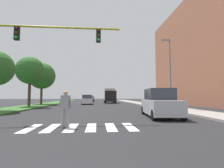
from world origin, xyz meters
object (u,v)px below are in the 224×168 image
at_px(suv_crossing, 160,103).
at_px(sedan_midblock, 87,100).
at_px(street_lamp_right, 169,67).
at_px(sedan_far_horizon, 91,98).
at_px(sedan_distant, 89,99).
at_px(truck_box_delivery, 110,95).
at_px(tree_far, 30,71).
at_px(traffic_light_gantry, 16,46).
at_px(tree_distant, 42,76).
at_px(pedestrian_performer, 65,107).

xyz_separation_m(suv_crossing, sedan_midblock, (-6.28, 19.22, -0.14)).
distance_m(street_lamp_right, sedan_far_horizon, 40.33).
relative_size(sedan_distant, sedan_far_horizon, 0.96).
bearing_deg(sedan_midblock, sedan_far_horizon, 90.02).
xyz_separation_m(sedan_distant, truck_box_delivery, (4.65, -5.42, 0.86)).
bearing_deg(sedan_far_horizon, tree_far, -101.54).
xyz_separation_m(traffic_light_gantry, sedan_midblock, (2.85, 20.73, -3.56)).
bearing_deg(suv_crossing, sedan_distant, 101.69).
bearing_deg(traffic_light_gantry, sedan_distant, 85.05).
bearing_deg(truck_box_delivery, street_lamp_right, -75.36).
relative_size(suv_crossing, truck_box_delivery, 0.77).
bearing_deg(tree_far, street_lamp_right, -17.84).
bearing_deg(suv_crossing, tree_distant, 127.83).
xyz_separation_m(tree_far, tree_distant, (-0.54, 6.45, 0.07)).
distance_m(street_lamp_right, sedan_distant, 26.88).
distance_m(pedestrian_performer, sedan_distant, 34.26).
bearing_deg(sedan_midblock, suv_crossing, -71.90).
bearing_deg(sedan_far_horizon, sedan_midblock, -89.98).
distance_m(street_lamp_right, pedestrian_performer, 13.71).
bearing_deg(sedan_distant, suv_crossing, -78.31).
relative_size(tree_distant, traffic_light_gantry, 0.79).
height_order(tree_distant, traffic_light_gantry, tree_distant).
bearing_deg(sedan_midblock, traffic_light_gantry, -97.82).
relative_size(tree_distant, street_lamp_right, 0.92).
height_order(street_lamp_right, truck_box_delivery, street_lamp_right).
distance_m(tree_far, pedestrian_performer, 16.95).
bearing_deg(street_lamp_right, sedan_distant, 111.39).
bearing_deg(street_lamp_right, traffic_light_gantry, -149.39).
distance_m(tree_far, suv_crossing, 17.70).
xyz_separation_m(tree_distant, truck_box_delivery, (12.00, 7.60, -3.23)).
bearing_deg(traffic_light_gantry, sedan_midblock, 82.18).
bearing_deg(tree_far, sedan_far_horizon, 78.46).
bearing_deg(sedan_far_horizon, traffic_light_gantry, -93.50).
relative_size(tree_distant, suv_crossing, 1.45).
xyz_separation_m(traffic_light_gantry, truck_box_delivery, (7.43, 26.75, -2.72)).
distance_m(sedan_far_horizon, truck_box_delivery, 20.16).
relative_size(street_lamp_right, truck_box_delivery, 1.21).
relative_size(tree_distant, sedan_midblock, 1.64).
relative_size(street_lamp_right, suv_crossing, 1.57).
height_order(suv_crossing, sedan_midblock, suv_crossing).
relative_size(street_lamp_right, sedan_far_horizon, 1.63).
relative_size(tree_far, suv_crossing, 1.35).
height_order(street_lamp_right, pedestrian_performer, street_lamp_right).
bearing_deg(traffic_light_gantry, street_lamp_right, 30.61).
bearing_deg(sedan_midblock, pedestrian_performer, -88.89).
bearing_deg(tree_far, tree_distant, 94.77).
bearing_deg(tree_distant, sedan_midblock, 12.02).
xyz_separation_m(tree_far, truck_box_delivery, (11.46, 14.04, -3.16)).
bearing_deg(pedestrian_performer, tree_distant, 110.31).
xyz_separation_m(sedan_midblock, truck_box_delivery, (4.59, 6.02, 0.84)).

